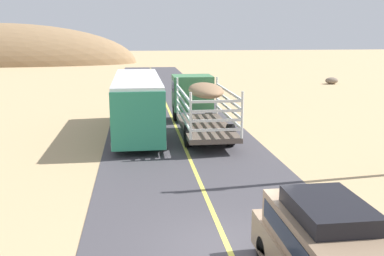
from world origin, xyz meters
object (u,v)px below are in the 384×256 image
suv_near (325,252)px  livestock_truck (197,98)px  car_far (136,82)px  bus (138,103)px  boulder_mid_field (332,81)px

suv_near → livestock_truck: livestock_truck is taller
suv_near → car_far: suv_near is taller
bus → livestock_truck: bearing=19.4°
boulder_mid_field → livestock_truck: bearing=-131.8°
suv_near → boulder_mid_field: suv_near is taller
livestock_truck → bus: 3.76m
car_far → boulder_mid_field: size_ratio=3.15×
suv_near → car_far: bearing=96.0°
livestock_truck → boulder_mid_field: livestock_truck is taller
livestock_truck → boulder_mid_field: 26.68m
bus → car_far: bus is taller
bus → car_far: size_ratio=2.27×
livestock_truck → car_far: size_ratio=2.20×
bus → boulder_mid_field: (21.32, 21.10, -1.38)m
car_far → bus: bearing=-90.0°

